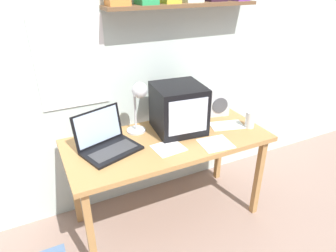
# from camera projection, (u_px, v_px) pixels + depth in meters

# --- Properties ---
(ground_plane) EXTENTS (12.00, 12.00, 0.00)m
(ground_plane) POSITION_uv_depth(u_px,v_px,m) (168.00, 215.00, 2.47)
(ground_plane) COLOR gray
(back_wall) EXTENTS (5.60, 0.24, 2.60)m
(back_wall) POSITION_uv_depth(u_px,v_px,m) (143.00, 44.00, 2.23)
(back_wall) COLOR silver
(back_wall) RESTS_ON ground_plane
(corner_desk) EXTENTS (1.45, 0.66, 0.73)m
(corner_desk) POSITION_uv_depth(u_px,v_px,m) (168.00, 147.00, 2.17)
(corner_desk) COLOR #AE7E47
(corner_desk) RESTS_ON ground_plane
(crt_monitor) EXTENTS (0.38, 0.39, 0.35)m
(crt_monitor) POSITION_uv_depth(u_px,v_px,m) (178.00, 108.00, 2.19)
(crt_monitor) COLOR black
(crt_monitor) RESTS_ON corner_desk
(laptop) EXTENTS (0.43, 0.38, 0.26)m
(laptop) POSITION_uv_depth(u_px,v_px,m) (106.00, 140.00, 1.99)
(laptop) COLOR black
(laptop) RESTS_ON corner_desk
(desk_lamp) EXTENTS (0.14, 0.19, 0.40)m
(desk_lamp) POSITION_uv_depth(u_px,v_px,m) (139.00, 99.00, 2.08)
(desk_lamp) COLOR silver
(desk_lamp) RESTS_ON corner_desk
(juice_glass) EXTENTS (0.07, 0.07, 0.13)m
(juice_glass) POSITION_uv_depth(u_px,v_px,m) (250.00, 120.00, 2.28)
(juice_glass) COLOR white
(juice_glass) RESTS_ON corner_desk
(space_heater) EXTENTS (0.19, 0.14, 0.23)m
(space_heater) POSITION_uv_depth(u_px,v_px,m) (218.00, 102.00, 2.46)
(space_heater) COLOR silver
(space_heater) RESTS_ON corner_desk
(open_notebook) EXTENTS (0.29, 0.21, 0.00)m
(open_notebook) POSITION_uv_depth(u_px,v_px,m) (227.00, 125.00, 2.32)
(open_notebook) COLOR white
(open_notebook) RESTS_ON corner_desk
(printed_handout) EXTENTS (0.21, 0.20, 0.00)m
(printed_handout) POSITION_uv_depth(u_px,v_px,m) (169.00, 148.00, 2.02)
(printed_handout) COLOR white
(printed_handout) RESTS_ON corner_desk
(loose_paper_near_monitor) EXTENTS (0.23, 0.22, 0.00)m
(loose_paper_near_monitor) POSITION_uv_depth(u_px,v_px,m) (216.00, 144.00, 2.07)
(loose_paper_near_monitor) COLOR white
(loose_paper_near_monitor) RESTS_ON corner_desk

